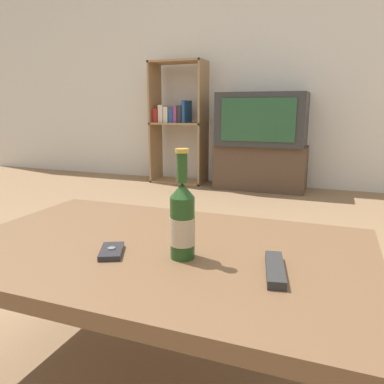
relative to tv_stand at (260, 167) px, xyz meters
name	(u,v)px	position (x,y,z in m)	size (l,w,h in m)	color
ground_plane	(162,376)	(0.24, -2.77, -0.22)	(12.00, 12.00, 0.00)	#846647
back_wall	(295,54)	(0.24, 0.26, 1.08)	(8.00, 0.05, 2.60)	beige
coffee_table	(160,265)	(0.24, -2.77, 0.14)	(1.14, 0.72, 0.42)	brown
tv_stand	(260,167)	(0.00, 0.00, 0.00)	(0.88, 0.36, 0.43)	#4C3828
television	(262,119)	(0.00, 0.00, 0.47)	(0.82, 0.47, 0.50)	#2D2D2D
bookshelf	(177,121)	(-0.91, 0.04, 0.44)	(0.57, 0.30, 1.26)	#99754C
beer_bottle	(182,221)	(0.33, -2.83, 0.30)	(0.06, 0.06, 0.28)	#1E4219
cell_phone	(112,251)	(0.15, -2.87, 0.21)	(0.10, 0.12, 0.02)	#232328
remote_control	(275,269)	(0.57, -2.84, 0.21)	(0.07, 0.18, 0.02)	#282828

